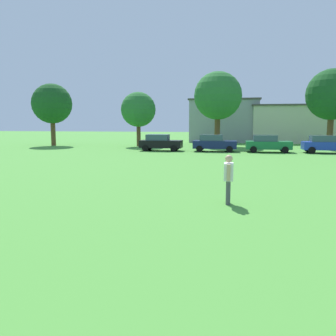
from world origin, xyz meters
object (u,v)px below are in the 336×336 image
object	(u,v)px
parked_car_blue_3	(325,144)
tree_center	(218,96)
tree_far_left	(52,104)
parked_car_navy_1	(214,143)
parked_car_black_0	(160,142)
tree_left	(138,110)
parked_car_green_2	(268,144)
adult_bystander	(228,175)
tree_right	(332,95)

from	to	relation	value
parked_car_blue_3	tree_center	size ratio (longest dim) A/B	0.48
tree_center	tree_far_left	bearing A→B (deg)	-173.25
parked_car_navy_1	parked_car_blue_3	distance (m)	10.52
parked_car_black_0	tree_left	xyz separation A→B (m)	(-4.04, 6.37, 3.59)
parked_car_green_2	tree_left	size ratio (longest dim) A/B	0.65
parked_car_blue_3	adult_bystander	bearing A→B (deg)	-111.38
adult_bystander	tree_right	world-z (taller)	tree_right
tree_far_left	tree_center	bearing A→B (deg)	6.75
tree_left	adult_bystander	bearing A→B (deg)	-68.89
parked_car_green_2	tree_far_left	xyz separation A→B (m)	(-25.74, 5.58, 4.36)
tree_center	tree_right	bearing A→B (deg)	-5.47
tree_far_left	parked_car_black_0	bearing A→B (deg)	-20.70
adult_bystander	parked_car_green_2	bearing A→B (deg)	170.35
parked_car_blue_3	tree_far_left	xyz separation A→B (m)	(-31.06, 5.58, 4.36)
parked_car_black_0	tree_right	world-z (taller)	tree_right
adult_bystander	tree_right	xyz separation A→B (m)	(11.00, 29.48, 4.92)
tree_far_left	tree_left	size ratio (longest dim) A/B	1.17
adult_bystander	tree_right	distance (m)	31.85
parked_car_navy_1	parked_car_green_2	world-z (taller)	same
tree_left	tree_right	distance (m)	22.24
parked_car_green_2	tree_right	xyz separation A→B (m)	(7.44, 6.79, 5.11)
parked_car_navy_1	parked_car_blue_3	world-z (taller)	same
tree_far_left	tree_right	xyz separation A→B (m)	(33.18, 1.22, 0.75)
parked_car_green_2	tree_left	bearing A→B (deg)	156.98
parked_car_navy_1	tree_left	size ratio (longest dim) A/B	0.65
tree_far_left	tree_right	distance (m)	33.21
tree_center	parked_car_black_0	bearing A→B (deg)	-124.04
parked_car_navy_1	tree_left	distance (m)	12.01
tree_center	adult_bystander	bearing A→B (deg)	-86.90
parked_car_green_2	parked_car_blue_3	world-z (taller)	same
tree_center	parked_car_navy_1	bearing A→B (deg)	-89.79
parked_car_black_0	parked_car_green_2	distance (m)	10.70
adult_bystander	parked_car_black_0	xyz separation A→B (m)	(-7.14, 22.59, -0.19)
parked_car_black_0	parked_car_navy_1	world-z (taller)	same
parked_car_blue_3	parked_car_navy_1	bearing A→B (deg)	-179.59
parked_car_green_2	parked_car_black_0	bearing A→B (deg)	-179.45
parked_car_black_0	tree_left	size ratio (longest dim) A/B	0.65
tree_center	tree_right	world-z (taller)	tree_center
parked_car_blue_3	tree_left	distance (m)	21.32
tree_left	parked_car_green_2	bearing A→B (deg)	-23.02
adult_bystander	tree_left	xyz separation A→B (m)	(-11.18, 28.95, 3.41)
parked_car_black_0	parked_car_blue_3	distance (m)	16.03
tree_left	tree_center	xyz separation A→B (m)	(9.51, 1.74, 1.64)
parked_car_blue_3	tree_far_left	bearing A→B (deg)	169.82
parked_car_green_2	tree_left	xyz separation A→B (m)	(-14.74, 6.26, 3.59)
tree_right	parked_car_green_2	bearing A→B (deg)	-137.59
adult_bystander	tree_center	size ratio (longest dim) A/B	0.19
parked_car_green_2	tree_right	bearing A→B (deg)	42.41
parked_car_black_0	adult_bystander	bearing A→B (deg)	-72.46
tree_right	parked_car_navy_1	bearing A→B (deg)	-151.48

